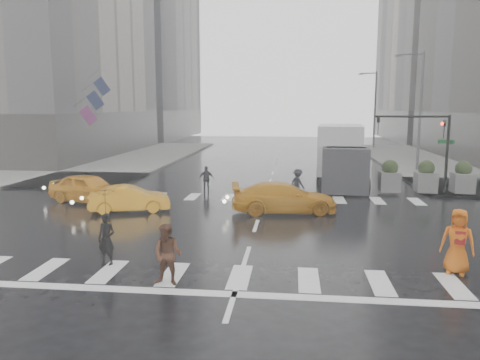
# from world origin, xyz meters

# --- Properties ---
(ground) EXTENTS (120.00, 120.00, 0.00)m
(ground) POSITION_xyz_m (0.00, 0.00, 0.00)
(ground) COLOR black
(ground) RESTS_ON ground
(sidewalk_nw) EXTENTS (35.00, 35.00, 0.15)m
(sidewalk_nw) POSITION_xyz_m (-19.50, 17.50, 0.07)
(sidewalk_nw) COLOR slate
(sidewalk_nw) RESTS_ON ground
(building_nw_far) EXTENTS (26.05, 26.05, 44.00)m
(building_nw_far) POSITION_xyz_m (-29.00, 56.00, 20.19)
(building_nw_far) COLOR #64615D
(building_nw_far) RESTS_ON ground
(road_markings) EXTENTS (18.00, 48.00, 0.01)m
(road_markings) POSITION_xyz_m (0.00, 0.00, 0.01)
(road_markings) COLOR silver
(road_markings) RESTS_ON ground
(traffic_signal_pole) EXTENTS (4.45, 0.42, 4.50)m
(traffic_signal_pole) POSITION_xyz_m (9.01, 8.01, 3.22)
(traffic_signal_pole) COLOR black
(traffic_signal_pole) RESTS_ON ground
(street_lamp_near) EXTENTS (2.15, 0.22, 9.00)m
(street_lamp_near) POSITION_xyz_m (10.87, 18.00, 4.95)
(street_lamp_near) COLOR #59595B
(street_lamp_near) RESTS_ON ground
(street_lamp_far) EXTENTS (2.15, 0.22, 9.00)m
(street_lamp_far) POSITION_xyz_m (10.87, 38.00, 4.95)
(street_lamp_far) COLOR #59595B
(street_lamp_far) RESTS_ON ground
(planter_west) EXTENTS (1.10, 1.10, 1.80)m
(planter_west) POSITION_xyz_m (7.00, 8.20, 0.98)
(planter_west) COLOR slate
(planter_west) RESTS_ON ground
(planter_mid) EXTENTS (1.10, 1.10, 1.80)m
(planter_mid) POSITION_xyz_m (9.00, 8.20, 0.98)
(planter_mid) COLOR slate
(planter_mid) RESTS_ON ground
(planter_east) EXTENTS (1.10, 1.10, 1.80)m
(planter_east) POSITION_xyz_m (11.00, 8.20, 0.98)
(planter_east) COLOR slate
(planter_east) RESTS_ON ground
(flag_cluster) EXTENTS (2.87, 3.06, 4.69)m
(flag_cluster) POSITION_xyz_m (-15.08, 18.50, 5.64)
(flag_cluster) COLOR #59595B
(flag_cluster) RESTS_ON ground
(pedestrian_black) EXTENTS (1.15, 1.17, 2.43)m
(pedestrian_black) POSITION_xyz_m (-4.28, -5.37, 1.62)
(pedestrian_black) COLOR black
(pedestrian_black) RESTS_ON ground
(pedestrian_brown) EXTENTS (0.91, 0.75, 1.73)m
(pedestrian_brown) POSITION_xyz_m (-1.93, -6.80, 0.87)
(pedestrian_brown) COLOR #482819
(pedestrian_brown) RESTS_ON ground
(pedestrian_orange) EXTENTS (1.13, 0.94, 1.97)m
(pedestrian_orange) POSITION_xyz_m (6.38, -4.95, 0.99)
(pedestrian_orange) COLOR orange
(pedestrian_orange) RESTS_ON ground
(pedestrian_far_a) EXTENTS (0.94, 0.63, 1.52)m
(pedestrian_far_a) POSITION_xyz_m (-3.50, 7.57, 0.76)
(pedestrian_far_a) COLOR black
(pedestrian_far_a) RESTS_ON ground
(pedestrian_far_b) EXTENTS (1.09, 1.14, 1.58)m
(pedestrian_far_b) POSITION_xyz_m (1.78, 6.48, 0.79)
(pedestrian_far_b) COLOR black
(pedestrian_far_b) RESTS_ON ground
(taxi_front) EXTENTS (4.70, 3.09, 1.49)m
(taxi_front) POSITION_xyz_m (-9.02, 3.83, 0.74)
(taxi_front) COLOR orange
(taxi_front) RESTS_ON ground
(taxi_mid) EXTENTS (3.98, 2.42, 1.24)m
(taxi_mid) POSITION_xyz_m (-6.17, 2.00, 0.62)
(taxi_mid) COLOR orange
(taxi_mid) RESTS_ON ground
(taxi_rear) EXTENTS (4.58, 2.61, 1.42)m
(taxi_rear) POSITION_xyz_m (1.10, 2.66, 0.71)
(taxi_rear) COLOR orange
(taxi_rear) RESTS_ON ground
(box_truck) EXTENTS (2.67, 7.12, 3.78)m
(box_truck) POSITION_xyz_m (4.46, 10.35, 2.02)
(box_truck) COLOR silver
(box_truck) RESTS_ON ground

